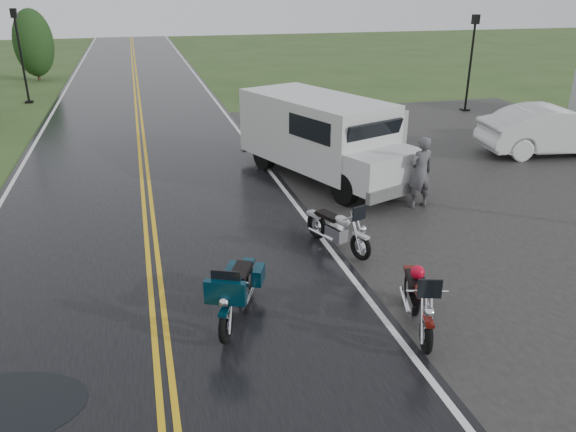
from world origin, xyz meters
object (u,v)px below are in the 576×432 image
at_px(motorcycle_teal, 225,312).
at_px(lamp_post_far_left, 21,56).
at_px(motorcycle_silver, 361,237).
at_px(van_white, 346,160).
at_px(lamp_post_far_right, 470,64).
at_px(person_at_van, 420,173).
at_px(motorcycle_red, 428,322).
at_px(sedan_white, 554,131).

relative_size(motorcycle_teal, lamp_post_far_left, 0.47).
relative_size(motorcycle_teal, motorcycle_silver, 1.06).
relative_size(motorcycle_teal, van_white, 0.33).
relative_size(motorcycle_teal, lamp_post_far_right, 0.49).
bearing_deg(lamp_post_far_left, van_white, -59.18).
xyz_separation_m(person_at_van, lamp_post_far_left, (-12.10, 17.93, 1.30)).
height_order(person_at_van, lamp_post_far_left, lamp_post_far_left).
xyz_separation_m(motorcycle_teal, motorcycle_silver, (3.20, 2.18, -0.04)).
bearing_deg(motorcycle_red, van_white, 97.81).
bearing_deg(lamp_post_far_left, lamp_post_far_right, -20.15).
xyz_separation_m(van_white, lamp_post_far_left, (-10.30, 17.26, 1.01)).
bearing_deg(motorcycle_red, motorcycle_silver, 103.42).
xyz_separation_m(person_at_van, lamp_post_far_right, (7.85, 10.61, 1.21)).
distance_m(van_white, person_at_van, 1.94).
xyz_separation_m(sedan_white, lamp_post_far_left, (-18.90, 14.55, 1.42)).
distance_m(motorcycle_teal, motorcycle_silver, 3.87).
distance_m(motorcycle_red, lamp_post_far_left, 25.56).
height_order(sedan_white, lamp_post_far_right, lamp_post_far_right).
height_order(person_at_van, sedan_white, person_at_van).
height_order(motorcycle_teal, lamp_post_far_right, lamp_post_far_right).
bearing_deg(motorcycle_red, motorcycle_teal, 177.05).
relative_size(motorcycle_silver, sedan_white, 0.40).
distance_m(person_at_van, lamp_post_far_left, 21.67).
xyz_separation_m(sedan_white, lamp_post_far_right, (1.05, 7.23, 1.33)).
distance_m(person_at_van, sedan_white, 7.60).
relative_size(motorcycle_red, van_white, 0.33).
bearing_deg(motorcycle_teal, lamp_post_far_right, 71.96).
bearing_deg(lamp_post_far_right, motorcycle_silver, -128.53).
bearing_deg(motorcycle_red, sedan_white, 60.72).
bearing_deg(lamp_post_far_right, motorcycle_teal, -131.71).
height_order(motorcycle_teal, lamp_post_far_left, lamp_post_far_left).
relative_size(person_at_van, lamp_post_far_right, 0.44).
height_order(van_white, sedan_white, van_white).
height_order(person_at_van, lamp_post_far_right, lamp_post_far_right).
bearing_deg(motorcycle_silver, van_white, 53.35).
bearing_deg(van_white, lamp_post_far_left, 99.67).
height_order(van_white, lamp_post_far_right, lamp_post_far_right).
xyz_separation_m(motorcycle_red, motorcycle_teal, (-2.99, 1.09, 0.01)).
bearing_deg(lamp_post_far_right, van_white, -134.14).
height_order(van_white, person_at_van, van_white).
height_order(motorcycle_teal, sedan_white, sedan_white).
distance_m(van_white, lamp_post_far_left, 20.12).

